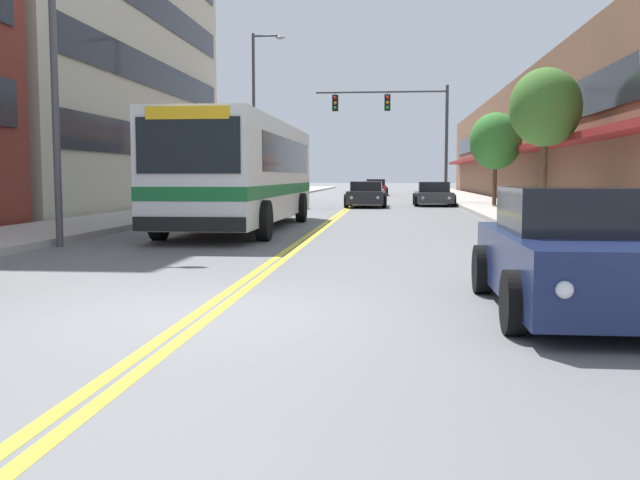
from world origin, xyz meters
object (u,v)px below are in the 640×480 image
(car_dark_grey_parked_right_mid, at_px, (434,195))
(fire_hydrant, at_px, (544,216))
(city_bus, at_px, (245,170))
(car_silver_parked_left_near, at_px, (276,192))
(car_charcoal_moving_lead, at_px, (366,195))
(street_tree_right_mid, at_px, (545,108))
(car_navy_parked_right_foreground, at_px, (576,255))
(street_lamp_left_far, at_px, (258,107))
(street_lamp_left_near, at_px, (67,56))
(car_champagne_parked_left_far, at_px, (250,196))
(traffic_signal_mast, at_px, (401,119))
(street_tree_right_far, at_px, (496,141))
(car_red_moving_second, at_px, (376,188))

(car_dark_grey_parked_right_mid, bearing_deg, fire_hydrant, -85.59)
(city_bus, xyz_separation_m, car_silver_parked_left_near, (-2.08, 18.51, -1.12))
(car_charcoal_moving_lead, bearing_deg, car_dark_grey_parked_right_mid, 27.39)
(fire_hydrant, bearing_deg, car_charcoal_moving_lead, 105.46)
(city_bus, height_order, car_charcoal_moving_lead, city_bus)
(street_tree_right_mid, bearing_deg, fire_hydrant, -101.39)
(car_navy_parked_right_foreground, height_order, car_dark_grey_parked_right_mid, car_navy_parked_right_foreground)
(car_silver_parked_left_near, height_order, street_lamp_left_far, street_lamp_left_far)
(street_lamp_left_far, bearing_deg, street_lamp_left_near, -89.74)
(car_silver_parked_left_near, height_order, car_champagne_parked_left_far, car_silver_parked_left_near)
(car_navy_parked_right_foreground, xyz_separation_m, traffic_signal_mast, (-1.63, 32.70, 4.16))
(car_silver_parked_left_near, relative_size, street_tree_right_mid, 0.95)
(car_dark_grey_parked_right_mid, xyz_separation_m, street_tree_right_far, (2.78, -3.02, 2.69))
(car_dark_grey_parked_right_mid, bearing_deg, street_tree_right_far, -47.38)
(car_dark_grey_parked_right_mid, distance_m, street_lamp_left_far, 10.59)
(car_dark_grey_parked_right_mid, distance_m, fire_hydrant, 20.41)
(street_lamp_left_far, relative_size, fire_hydrant, 10.71)
(city_bus, height_order, car_silver_parked_left_near, city_bus)
(car_champagne_parked_left_far, height_order, street_tree_right_mid, street_tree_right_mid)
(car_red_moving_second, xyz_separation_m, street_lamp_left_far, (-5.93, -20.82, 4.69))
(car_navy_parked_right_foreground, xyz_separation_m, fire_hydrant, (1.68, 9.91, -0.07))
(car_charcoal_moving_lead, bearing_deg, street_tree_right_mid, -61.27)
(car_silver_parked_left_near, xyz_separation_m, street_tree_right_far, (11.53, -4.05, 2.62))
(car_red_moving_second, distance_m, street_tree_right_mid, 34.72)
(car_navy_parked_right_foreground, height_order, street_lamp_left_near, street_lamp_left_near)
(car_silver_parked_left_near, xyz_separation_m, street_lamp_left_far, (-0.72, -1.53, 4.64))
(car_dark_grey_parked_right_mid, relative_size, street_lamp_left_near, 0.62)
(car_silver_parked_left_near, xyz_separation_m, fire_hydrant, (10.32, -21.38, -0.07))
(car_navy_parked_right_foreground, distance_m, car_red_moving_second, 50.69)
(car_dark_grey_parked_right_mid, height_order, street_tree_right_far, street_tree_right_far)
(city_bus, distance_m, street_lamp_left_near, 6.99)
(city_bus, relative_size, car_champagne_parked_left_far, 2.81)
(traffic_signal_mast, relative_size, street_lamp_left_near, 1.07)
(car_champagne_parked_left_far, distance_m, car_charcoal_moving_lead, 6.80)
(car_silver_parked_left_near, relative_size, car_charcoal_moving_lead, 1.03)
(car_charcoal_moving_lead, xyz_separation_m, car_red_moving_second, (0.01, 22.15, -0.00))
(fire_hydrant, bearing_deg, street_tree_right_mid, 78.61)
(car_red_moving_second, xyz_separation_m, fire_hydrant, (5.11, -40.66, -0.02))
(car_silver_parked_left_near, relative_size, fire_hydrant, 5.65)
(car_silver_parked_left_near, distance_m, car_charcoal_moving_lead, 5.94)
(car_silver_parked_left_near, xyz_separation_m, car_charcoal_moving_lead, (5.20, -2.86, -0.05))
(street_tree_right_mid, bearing_deg, street_lamp_left_far, 133.33)
(street_tree_right_mid, height_order, street_tree_right_far, street_tree_right_mid)
(fire_hydrant, bearing_deg, street_lamp_left_near, -164.13)
(city_bus, height_order, street_tree_right_far, street_tree_right_far)
(car_charcoal_moving_lead, xyz_separation_m, traffic_signal_mast, (1.81, 4.28, 4.21))
(car_silver_parked_left_near, bearing_deg, traffic_signal_mast, 11.41)
(car_dark_grey_parked_right_mid, height_order, fire_hydrant, car_dark_grey_parked_right_mid)
(car_champagne_parked_left_far, bearing_deg, car_navy_parked_right_foreground, -70.16)
(car_dark_grey_parked_right_mid, distance_m, car_charcoal_moving_lead, 4.00)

